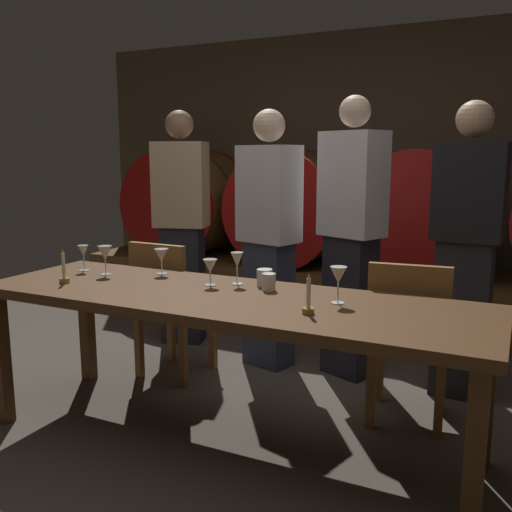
# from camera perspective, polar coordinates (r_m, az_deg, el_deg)

# --- Properties ---
(ground_plane) EXTENTS (7.42, 7.42, 0.00)m
(ground_plane) POSITION_cam_1_polar(r_m,az_deg,el_deg) (2.89, -4.32, -18.89)
(ground_plane) COLOR #4C443A
(back_wall) EXTENTS (5.71, 0.24, 2.51)m
(back_wall) POSITION_cam_1_polar(r_m,az_deg,el_deg) (5.35, 11.99, 8.36)
(back_wall) COLOR brown
(back_wall) RESTS_ON ground
(barrel_shelf) EXTENTS (5.14, 0.90, 0.45)m
(barrel_shelf) POSITION_cam_1_polar(r_m,az_deg,el_deg) (4.96, 10.03, -3.74)
(barrel_shelf) COLOR brown
(barrel_shelf) RESTS_ON ground
(wine_barrel_far_left) EXTENTS (1.01, 0.83, 1.01)m
(wine_barrel_far_left) POSITION_cam_1_polar(r_m,az_deg,el_deg) (5.53, -6.90, 5.37)
(wine_barrel_far_left) COLOR brown
(wine_barrel_far_left) RESTS_ON barrel_shelf
(wine_barrel_center_left) EXTENTS (1.01, 0.83, 1.01)m
(wine_barrel_center_left) POSITION_cam_1_polar(r_m,az_deg,el_deg) (5.02, 3.85, 4.95)
(wine_barrel_center_left) COLOR brown
(wine_barrel_center_left) RESTS_ON barrel_shelf
(wine_barrel_center_right) EXTENTS (1.01, 0.83, 1.01)m
(wine_barrel_center_right) POSITION_cam_1_polar(r_m,az_deg,el_deg) (4.72, 16.61, 4.23)
(wine_barrel_center_right) COLOR #513319
(wine_barrel_center_right) RESTS_ON barrel_shelf
(dining_table) EXTENTS (2.49, 0.76, 0.75)m
(dining_table) POSITION_cam_1_polar(r_m,az_deg,el_deg) (2.68, -3.23, -5.47)
(dining_table) COLOR #4C2D16
(dining_table) RESTS_ON ground
(chair_left) EXTENTS (0.42, 0.42, 0.88)m
(chair_left) POSITION_cam_1_polar(r_m,az_deg,el_deg) (3.57, -8.90, -4.75)
(chair_left) COLOR brown
(chair_left) RESTS_ON ground
(chair_right) EXTENTS (0.44, 0.44, 0.88)m
(chair_right) POSITION_cam_1_polar(r_m,az_deg,el_deg) (3.01, 15.30, -7.83)
(chair_right) COLOR brown
(chair_right) RESTS_ON ground
(guest_far_left) EXTENTS (0.43, 0.34, 1.73)m
(guest_far_left) POSITION_cam_1_polar(r_m,az_deg,el_deg) (4.20, -7.58, 3.04)
(guest_far_left) COLOR black
(guest_far_left) RESTS_ON ground
(guest_center_left) EXTENTS (0.43, 0.33, 1.70)m
(guest_center_left) POSITION_cam_1_polar(r_m,az_deg,el_deg) (3.68, 1.30, 1.86)
(guest_center_left) COLOR #33384C
(guest_center_left) RESTS_ON ground
(guest_center_right) EXTENTS (0.44, 0.37, 1.76)m
(guest_center_right) POSITION_cam_1_polar(r_m,az_deg,el_deg) (3.55, 9.69, 1.97)
(guest_center_right) COLOR black
(guest_center_right) RESTS_ON ground
(guest_far_right) EXTENTS (0.40, 0.27, 1.70)m
(guest_far_right) POSITION_cam_1_polar(r_m,az_deg,el_deg) (3.41, 20.62, 0.59)
(guest_far_right) COLOR black
(guest_far_right) RESTS_ON ground
(candle_left) EXTENTS (0.05, 0.05, 0.18)m
(candle_left) POSITION_cam_1_polar(r_m,az_deg,el_deg) (3.06, -18.98, -1.74)
(candle_left) COLOR olive
(candle_left) RESTS_ON dining_table
(candle_right) EXTENTS (0.05, 0.05, 0.17)m
(candle_right) POSITION_cam_1_polar(r_m,az_deg,el_deg) (2.34, 5.36, -4.80)
(candle_right) COLOR olive
(candle_right) RESTS_ON dining_table
(wine_glass_far_left) EXTENTS (0.06, 0.06, 0.15)m
(wine_glass_far_left) POSITION_cam_1_polar(r_m,az_deg,el_deg) (3.34, -17.19, 0.37)
(wine_glass_far_left) COLOR silver
(wine_glass_far_left) RESTS_ON dining_table
(wine_glass_left) EXTENTS (0.08, 0.08, 0.16)m
(wine_glass_left) POSITION_cam_1_polar(r_m,az_deg,el_deg) (3.19, -15.14, 0.22)
(wine_glass_left) COLOR silver
(wine_glass_left) RESTS_ON dining_table
(wine_glass_center_left) EXTENTS (0.08, 0.08, 0.14)m
(wine_glass_center_left) POSITION_cam_1_polar(r_m,az_deg,el_deg) (3.15, -9.61, -0.01)
(wine_glass_center_left) COLOR white
(wine_glass_center_left) RESTS_ON dining_table
(wine_glass_center_right) EXTENTS (0.07, 0.07, 0.14)m
(wine_glass_center_right) POSITION_cam_1_polar(r_m,az_deg,el_deg) (2.84, -4.69, -1.08)
(wine_glass_center_right) COLOR silver
(wine_glass_center_right) RESTS_ON dining_table
(wine_glass_right) EXTENTS (0.06, 0.06, 0.17)m
(wine_glass_right) POSITION_cam_1_polar(r_m,az_deg,el_deg) (2.85, -1.94, -0.52)
(wine_glass_right) COLOR silver
(wine_glass_right) RESTS_ON dining_table
(wine_glass_far_right) EXTENTS (0.08, 0.08, 0.17)m
(wine_glass_far_right) POSITION_cam_1_polar(r_m,az_deg,el_deg) (2.51, 8.39, -2.04)
(wine_glass_far_right) COLOR silver
(wine_glass_far_right) RESTS_ON dining_table
(cup_left) EXTENTS (0.08, 0.08, 0.09)m
(cup_left) POSITION_cam_1_polar(r_m,az_deg,el_deg) (2.83, 0.88, -2.22)
(cup_left) COLOR white
(cup_left) RESTS_ON dining_table
(cup_right) EXTENTS (0.07, 0.07, 0.08)m
(cup_right) POSITION_cam_1_polar(r_m,az_deg,el_deg) (2.74, 1.32, -2.66)
(cup_right) COLOR white
(cup_right) RESTS_ON dining_table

